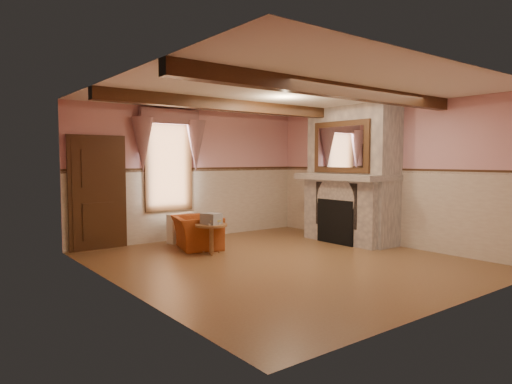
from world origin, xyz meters
TOP-DOWN VIEW (x-y plane):
  - floor at (0.00, 0.00)m, footprint 5.50×6.00m
  - ceiling at (0.00, 0.00)m, footprint 5.50×6.00m
  - wall_back at (0.00, 3.00)m, footprint 5.50×0.02m
  - wall_front at (0.00, -3.00)m, footprint 5.50×0.02m
  - wall_left at (-2.75, 0.00)m, footprint 0.02×6.00m
  - wall_right at (2.75, 0.00)m, footprint 0.02×6.00m
  - wainscot at (0.00, 0.00)m, footprint 5.50×6.00m
  - chair_rail at (0.00, 0.00)m, footprint 5.50×6.00m
  - firebox at (2.00, 0.60)m, footprint 0.20×0.95m
  - armchair at (-0.56, 1.87)m, footprint 1.08×1.16m
  - side_table at (-0.63, 1.24)m, footprint 0.77×0.77m
  - book_stack at (-0.63, 1.24)m, footprint 0.34×0.38m
  - radiator at (-0.45, 2.70)m, footprint 0.72×0.38m
  - bowl at (2.24, 0.64)m, footprint 0.37×0.37m
  - mantel_clock at (2.24, 1.40)m, footprint 0.14×0.24m
  - oil_lamp at (2.24, 0.98)m, footprint 0.11×0.11m
  - candle_red at (2.24, -0.21)m, footprint 0.06×0.06m
  - jar_yellow at (2.24, 0.34)m, footprint 0.06×0.06m
  - fireplace at (2.42, 0.60)m, footprint 0.85×2.00m
  - mantel at (2.24, 0.60)m, footprint 1.05×2.05m
  - overmantel_mirror at (2.06, 0.60)m, footprint 0.06×1.44m
  - door at (-2.10, 2.94)m, footprint 1.10×0.10m
  - window at (-0.60, 2.97)m, footprint 1.06×0.08m
  - window_drapes at (-0.60, 2.88)m, footprint 1.30×0.14m
  - ceiling_beam_front at (0.00, -1.20)m, footprint 5.50×0.18m
  - ceiling_beam_back at (0.00, 1.20)m, footprint 5.50×0.18m

SIDE VIEW (x-z plane):
  - floor at x=0.00m, z-range -0.01..0.01m
  - side_table at x=-0.63m, z-range 0.00..0.55m
  - radiator at x=-0.45m, z-range 0.00..0.60m
  - armchair at x=-0.56m, z-range 0.00..0.63m
  - firebox at x=2.00m, z-range 0.00..0.90m
  - book_stack at x=-0.63m, z-range 0.55..0.75m
  - wainscot at x=0.00m, z-range 0.00..1.50m
  - door at x=-2.10m, z-range 0.00..2.10m
  - mantel at x=2.24m, z-range 1.30..1.42m
  - wall_back at x=0.00m, z-range 0.00..2.80m
  - wall_front at x=0.00m, z-range 0.00..2.80m
  - wall_left at x=-2.75m, z-range 0.00..2.80m
  - wall_right at x=2.75m, z-range 0.00..2.80m
  - fireplace at x=2.42m, z-range 0.00..2.80m
  - bowl at x=2.24m, z-range 1.42..1.51m
  - jar_yellow at x=2.24m, z-range 1.42..1.54m
  - chair_rail at x=0.00m, z-range 1.46..1.54m
  - candle_red at x=2.24m, z-range 1.42..1.58m
  - mantel_clock at x=2.24m, z-range 1.42..1.62m
  - oil_lamp at x=2.24m, z-range 1.42..1.70m
  - window at x=-0.60m, z-range 0.64..2.66m
  - overmantel_mirror at x=2.06m, z-range 1.45..2.49m
  - window_drapes at x=-0.60m, z-range 1.55..2.95m
  - ceiling_beam_front at x=0.00m, z-range 2.60..2.80m
  - ceiling_beam_back at x=0.00m, z-range 2.60..2.80m
  - ceiling at x=0.00m, z-range 2.79..2.80m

